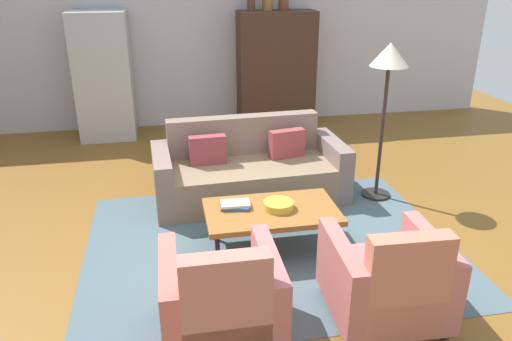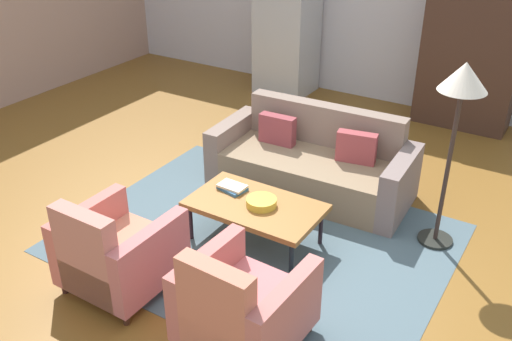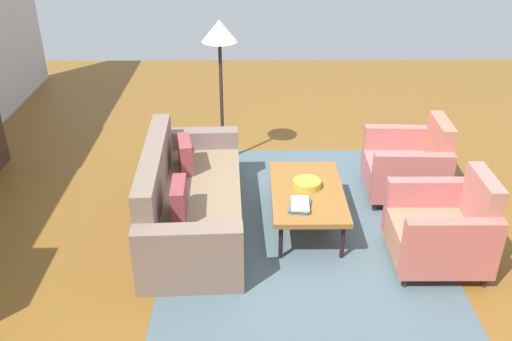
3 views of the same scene
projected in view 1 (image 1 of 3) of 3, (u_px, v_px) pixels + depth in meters
ground_plane at (260, 258)px, 4.47m from camera, size 11.48×11.48×0.00m
wall_back at (207, 36)px, 7.80m from camera, size 9.57×0.12×2.80m
area_rug at (270, 245)px, 4.67m from camera, size 3.40×2.60×0.01m
couch at (248, 171)px, 5.59m from camera, size 2.14×0.99×0.86m
coffee_table at (271, 213)px, 4.48m from camera, size 1.20×0.70×0.41m
armchair_left at (222, 303)px, 3.33m from camera, size 0.81×0.81×0.88m
armchair_right at (388, 283)px, 3.54m from camera, size 0.83×0.83×0.88m
fruit_bowl at (278, 205)px, 4.47m from camera, size 0.27×0.27×0.07m
book_stack at (235, 205)px, 4.49m from camera, size 0.28×0.23×0.05m
cabinet at (276, 70)px, 7.86m from camera, size 1.20×0.51×1.80m
vase_tall at (251, 0)px, 7.37m from camera, size 0.12×0.12×0.32m
vase_round at (267, 1)px, 7.43m from camera, size 0.16×0.16×0.27m
refrigerator at (104, 76)px, 7.30m from camera, size 0.80×0.73×1.85m
floor_lamp at (388, 70)px, 5.12m from camera, size 0.40×0.40×1.72m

